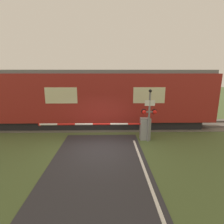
{
  "coord_description": "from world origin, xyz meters",
  "views": [
    {
      "loc": [
        0.47,
        -8.7,
        3.95
      ],
      "look_at": [
        0.66,
        1.86,
        1.57
      ],
      "focal_mm": 28.0,
      "sensor_mm": 36.0,
      "label": 1
    }
  ],
  "objects": [
    {
      "name": "crossing_barrier",
      "position": [
        2.07,
        1.26,
        0.72
      ],
      "size": [
        6.66,
        0.44,
        1.32
      ],
      "color": "gray",
      "rests_on": "ground_plane"
    },
    {
      "name": "track_bed",
      "position": [
        0.0,
        4.13,
        0.02
      ],
      "size": [
        36.0,
        3.2,
        0.13
      ],
      "color": "#666056",
      "rests_on": "ground_plane"
    },
    {
      "name": "train",
      "position": [
        -2.66,
        4.13,
        2.12
      ],
      "size": [
        21.03,
        2.82,
        4.14
      ],
      "color": "black",
      "rests_on": "ground_plane"
    },
    {
      "name": "signal_post",
      "position": [
        2.76,
        0.94,
        1.74
      ],
      "size": [
        0.9,
        0.26,
        3.05
      ],
      "color": "gray",
      "rests_on": "ground_plane"
    },
    {
      "name": "ground_plane",
      "position": [
        0.0,
        0.0,
        0.0
      ],
      "size": [
        80.0,
        80.0,
        0.0
      ],
      "primitive_type": "plane",
      "color": "#4C6033"
    }
  ]
}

